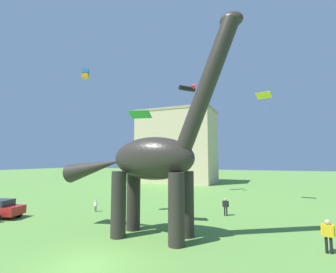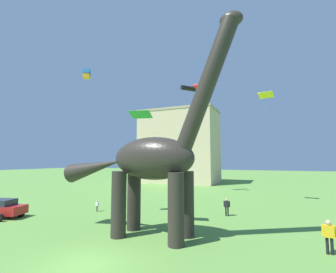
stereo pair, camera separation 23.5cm
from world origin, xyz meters
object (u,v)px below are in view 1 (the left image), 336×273
person_photographer (226,205)px  kite_mid_left (188,88)px  kite_far_left (140,114)px  kite_mid_center (85,74)px  person_watching_child (328,233)px  person_near_flyer (96,205)px  dinosaur_sculpture (152,158)px  kite_mid_right (264,95)px

person_photographer → kite_mid_left: bearing=-156.0°
kite_mid_left → kite_far_left: (2.40, -18.99, -7.71)m
kite_far_left → kite_mid_center: kite_mid_center is taller
kite_mid_left → person_photographer: bearing=-58.9°
person_watching_child → person_near_flyer: bearing=37.0°
dinosaur_sculpture → kite_far_left: bearing=134.4°
kite_mid_left → kite_far_left: 20.63m
dinosaur_sculpture → person_near_flyer: dinosaur_sculpture is taller
person_watching_child → kite_far_left: kite_far_left is taller
person_near_flyer → kite_mid_right: 22.66m
person_near_flyer → kite_mid_left: kite_mid_left is taller
kite_mid_center → kite_far_left: bearing=-5.0°
person_near_flyer → dinosaur_sculpture: bearing=-116.5°
kite_far_left → dinosaur_sculpture: bearing=-40.1°
kite_mid_right → kite_mid_left: kite_mid_left is taller
dinosaur_sculpture → kite_mid_center: dinosaur_sculpture is taller
dinosaur_sculpture → person_near_flyer: size_ratio=12.97×
person_near_flyer → person_photographer: size_ratio=0.70×
kite_mid_left → kite_mid_center: (-3.61, -18.46, -3.42)m
person_near_flyer → kite_mid_left: bearing=-12.3°
person_watching_child → kite_mid_left: bearing=-5.8°
dinosaur_sculpture → person_photographer: bearing=61.6°
person_photographer → kite_mid_left: size_ratio=0.55×
person_photographer → kite_mid_right: size_ratio=0.70×
dinosaur_sculpture → person_near_flyer: bearing=145.2°
dinosaur_sculpture → kite_mid_left: kite_mid_left is taller
kite_mid_center → person_photographer: bearing=27.8°
dinosaur_sculpture → person_watching_child: dinosaur_sculpture is taller
person_photographer → kite_mid_center: kite_mid_center is taller
dinosaur_sculpture → person_photographer: size_ratio=9.13×
kite_far_left → kite_mid_right: bearing=60.0°
person_near_flyer → kite_mid_right: (15.22, 11.64, 12.08)m
dinosaur_sculpture → person_watching_child: (9.95, 1.22, -3.99)m
person_near_flyer → kite_mid_left: size_ratio=0.39×
person_photographer → kite_mid_left: (-7.59, 12.56, 15.21)m
person_near_flyer → kite_far_left: 10.73m
dinosaur_sculpture → kite_mid_left: 23.70m
person_watching_child → kite_mid_center: kite_mid_center is taller
kite_mid_right → kite_mid_left: (-10.96, 4.12, 3.40)m
dinosaur_sculpture → kite_mid_left: size_ratio=5.01×
person_photographer → person_near_flyer: bearing=-82.0°
dinosaur_sculpture → kite_mid_center: (-7.84, 2.06, 7.66)m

